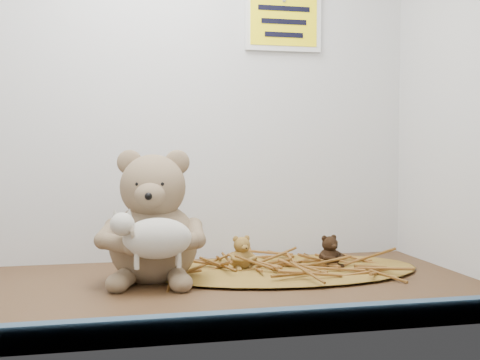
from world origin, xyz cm
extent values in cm
cube|color=#3F2415|center=(0.00, 0.00, 0.00)|extent=(120.00, 60.00, 0.40)
cube|color=silver|center=(0.00, 30.00, 45.00)|extent=(120.00, 0.40, 90.00)
cube|color=silver|center=(60.00, 0.00, 45.00)|extent=(0.40, 60.00, 90.00)
cube|color=#365067|center=(0.00, -28.80, 1.80)|extent=(119.28, 2.20, 3.60)
ellipsoid|color=brown|center=(25.46, 11.49, 0.55)|extent=(56.52, 32.82, 1.09)
cube|color=#FFE70D|center=(30.00, 29.40, 55.00)|extent=(16.00, 1.20, 11.00)
camera|label=1|loc=(-10.13, -106.92, 25.54)|focal=45.00mm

